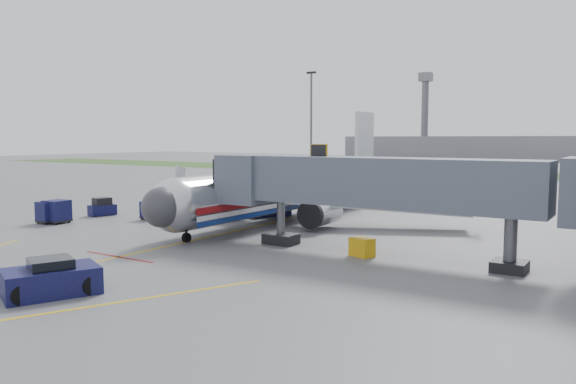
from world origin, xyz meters
The scene contains 16 objects.
ground centered at (0.00, 0.00, 0.00)m, with size 400.00×400.00×0.00m, color #565659.
grass_strip centered at (0.00, 90.00, 0.01)m, with size 300.00×25.00×0.01m, color #2D4C1E.
apron_markings centered at (0.00, -7.40, 0.00)m, with size 21.52×50.00×0.01m.
airliner centered at (0.00, 15.25, 2.65)m, with size 32.10×35.67×10.25m.
jet_bridge centered at (12.86, 5.00, 4.47)m, with size 25.30×4.00×6.90m.
light_mast_left centered at (-30.00, 70.00, 10.78)m, with size 2.00×0.44×20.40m.
distant_terminal centered at (-10.00, 170.00, 4.00)m, with size 120.00×14.00×8.00m, color slate.
control_tower centered at (-40.00, 165.00, 17.33)m, with size 4.00×4.00×30.00m.
pushback_tug centered at (4.00, -11.33, 0.72)m, with size 3.98×4.81×1.72m.
baggage_tug centered at (-16.12, 7.76, 0.74)m, with size 1.82×2.64×1.68m.
baggage_cart_a centered at (-15.46, 2.47, 1.01)m, with size 2.00×2.00×1.98m.
baggage_cart_b centered at (-16.05, 2.12, 0.95)m, with size 1.87×1.87×1.86m.
baggage_cart_c centered at (-10.34, 8.49, 0.83)m, with size 1.59×1.59×1.64m.
belt_loader centered at (-2.48, 16.04, 0.56)m, with size 2.79×4.78×2.26m.
ground_power_cart centered at (12.47, 4.31, 0.56)m, with size 1.67×1.38×1.15m.
ramp_worker centered at (-12.16, 11.29, 0.98)m, with size 0.71×0.47×1.96m, color #DAEC1B.
Camera 1 is at (27.18, -26.82, 7.26)m, focal length 35.00 mm.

